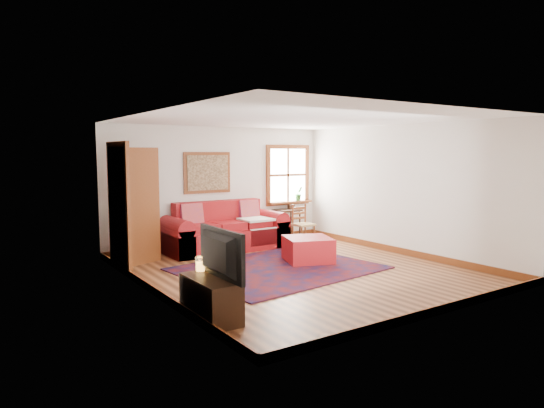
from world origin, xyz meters
TOP-DOWN VIEW (x-y plane):
  - ground at (0.00, 0.00)m, footprint 5.50×5.50m
  - room_envelope at (0.00, 0.02)m, footprint 5.04×5.54m
  - window at (1.78, 2.70)m, footprint 1.18×0.20m
  - doorway at (-2.21, 1.78)m, footprint 0.89×1.08m
  - framed_artwork at (-0.30, 2.71)m, footprint 1.05×0.07m
  - persian_rug at (-0.20, 0.27)m, footprint 3.38×2.83m
  - red_leather_sofa at (-0.15, 2.27)m, footprint 2.48×1.02m
  - red_ottoman at (0.54, 0.41)m, footprint 1.01×1.01m
  - side_table at (1.60, 2.53)m, footprint 0.57×0.42m
  - ladder_back_chair at (1.51, 1.86)m, footprint 0.40×0.38m
  - media_cabinet at (-2.28, -1.35)m, footprint 0.41×0.90m
  - television at (-2.26, -1.40)m, footprint 0.13×1.01m
  - candle_hurricane at (-2.23, -0.97)m, footprint 0.12×0.12m

SIDE VIEW (x-z plane):
  - ground at x=0.00m, z-range 0.00..0.00m
  - persian_rug at x=-0.20m, z-range 0.00..0.02m
  - red_ottoman at x=0.54m, z-range 0.00..0.45m
  - media_cabinet at x=-2.28m, z-range 0.00..0.50m
  - red_leather_sofa at x=-0.15m, z-range -0.16..0.81m
  - ladder_back_chair at x=1.51m, z-range 0.03..0.88m
  - side_table at x=1.60m, z-range 0.22..0.90m
  - candle_hurricane at x=-2.23m, z-range 0.49..0.67m
  - television at x=-2.26m, z-range 0.50..1.08m
  - doorway at x=-2.21m, z-range 0.00..2.14m
  - window at x=1.78m, z-range 0.62..2.00m
  - framed_artwork at x=-0.30m, z-range 1.13..1.98m
  - room_envelope at x=0.00m, z-range 0.39..2.91m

